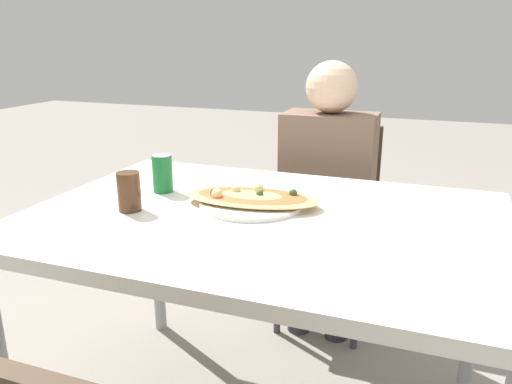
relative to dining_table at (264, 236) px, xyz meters
name	(u,v)px	position (x,y,z in m)	size (l,w,h in m)	color
dining_table	(264,236)	(0.00, 0.00, 0.00)	(1.38, 0.95, 0.76)	silver
chair_far_seated	(331,213)	(0.04, 0.80, -0.19)	(0.40, 0.40, 0.89)	#3F2D1E
person_seated	(327,179)	(0.04, 0.69, -0.01)	(0.38, 0.24, 1.17)	#2D2D38
pizza_main	(251,199)	(-0.07, 0.07, 0.09)	(0.44, 0.32, 0.06)	white
soda_can	(162,173)	(-0.39, 0.10, 0.13)	(0.07, 0.07, 0.12)	#197233
drink_glass	(129,192)	(-0.39, -0.10, 0.12)	(0.07, 0.07, 0.12)	#4C2D19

